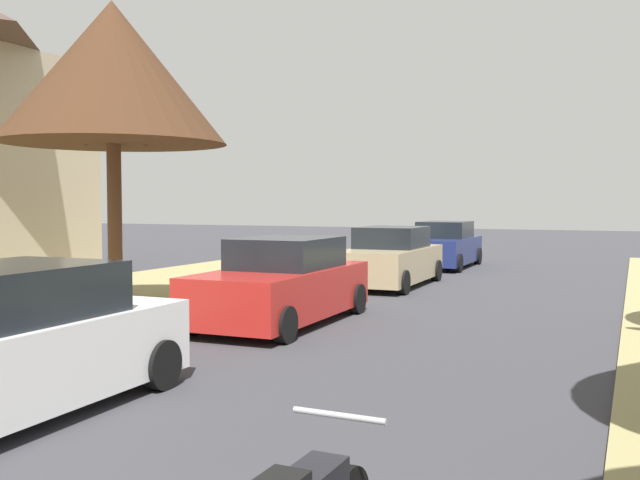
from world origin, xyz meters
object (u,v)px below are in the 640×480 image
(parked_sedan_navy, at_px, (444,246))
(parked_sedan_red, at_px, (282,284))
(parked_sedan_tan, at_px, (390,259))
(street_tree_left_mid_b, at_px, (113,73))

(parked_sedan_navy, bearing_deg, parked_sedan_red, -89.49)
(parked_sedan_red, xyz_separation_m, parked_sedan_navy, (-0.11, 12.47, 0.00))
(parked_sedan_tan, bearing_deg, street_tree_left_mid_b, -119.09)
(street_tree_left_mid_b, relative_size, parked_sedan_red, 1.40)
(parked_sedan_red, xyz_separation_m, parked_sedan_tan, (-0.07, 6.48, 0.00))
(street_tree_left_mid_b, height_order, parked_sedan_tan, street_tree_left_mid_b)
(street_tree_left_mid_b, distance_m, parked_sedan_tan, 8.60)
(parked_sedan_tan, xyz_separation_m, parked_sedan_navy, (-0.04, 5.99, 0.00))
(parked_sedan_red, height_order, parked_sedan_tan, same)
(street_tree_left_mid_b, distance_m, parked_sedan_red, 5.56)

